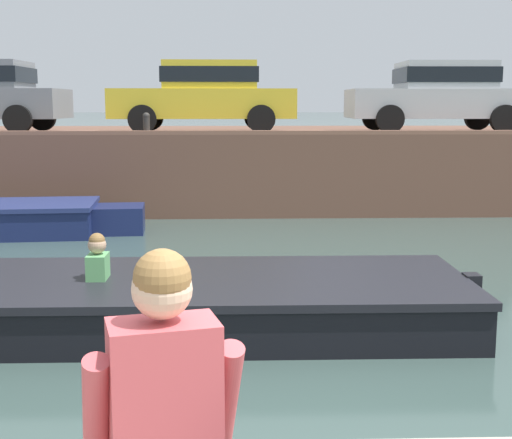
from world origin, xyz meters
The scene contains 8 objects.
ground_plane centered at (0.00, 5.80, 0.00)m, with size 400.00×400.00×0.00m, color #384C47.
far_quay_wall centered at (0.00, 14.61, 0.86)m, with size 60.00×6.00×1.72m, color brown.
far_wall_coping centered at (0.00, 11.73, 1.76)m, with size 60.00×0.24×0.08m, color brown.
motorboat_passing centered at (-1.48, 4.43, 0.27)m, with size 7.28×2.14×1.02m.
car_left_inner_yellow centered at (-1.24, 13.23, 2.57)m, with size 4.07×1.98×1.54m.
car_centre_silver centered at (4.02, 13.22, 2.57)m, with size 3.98×2.01×1.54m.
mooring_bollard_mid centered at (-2.40, 11.86, 1.96)m, with size 0.15×0.15×0.45m.
person_seated_left centered at (-0.91, -0.56, 1.28)m, with size 0.59×0.60×0.97m.
Camera 1 is at (-0.67, -2.85, 2.33)m, focal length 50.00 mm.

